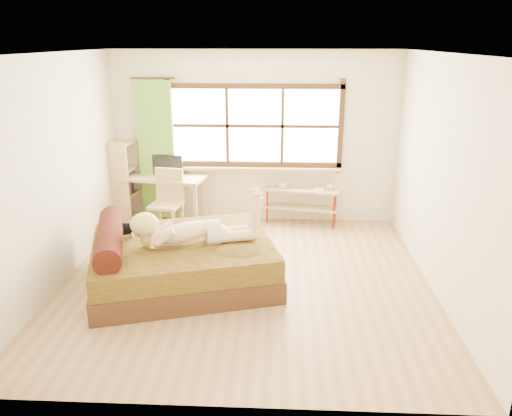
# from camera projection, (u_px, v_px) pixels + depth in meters

# --- Properties ---
(floor) EXTENTS (4.50, 4.50, 0.00)m
(floor) POSITION_uv_depth(u_px,v_px,m) (246.00, 280.00, 6.19)
(floor) COLOR #9E754C
(floor) RESTS_ON ground
(ceiling) EXTENTS (4.50, 4.50, 0.00)m
(ceiling) POSITION_uv_depth(u_px,v_px,m) (244.00, 53.00, 5.32)
(ceiling) COLOR white
(ceiling) RESTS_ON wall_back
(wall_back) EXTENTS (4.50, 0.00, 4.50)m
(wall_back) POSITION_uv_depth(u_px,v_px,m) (255.00, 138.00, 7.89)
(wall_back) COLOR silver
(wall_back) RESTS_ON floor
(wall_front) EXTENTS (4.50, 0.00, 4.50)m
(wall_front) POSITION_uv_depth(u_px,v_px,m) (223.00, 255.00, 3.63)
(wall_front) COLOR silver
(wall_front) RESTS_ON floor
(wall_left) EXTENTS (0.00, 4.50, 4.50)m
(wall_left) POSITION_uv_depth(u_px,v_px,m) (54.00, 173.00, 5.86)
(wall_left) COLOR silver
(wall_left) RESTS_ON floor
(wall_right) EXTENTS (0.00, 4.50, 4.50)m
(wall_right) POSITION_uv_depth(u_px,v_px,m) (443.00, 178.00, 5.65)
(wall_right) COLOR silver
(wall_right) RESTS_ON floor
(window) EXTENTS (2.80, 0.16, 1.46)m
(window) POSITION_uv_depth(u_px,v_px,m) (255.00, 129.00, 7.81)
(window) COLOR #FFEDBF
(window) RESTS_ON wall_back
(curtain) EXTENTS (0.55, 0.10, 2.20)m
(curtain) POSITION_uv_depth(u_px,v_px,m) (157.00, 151.00, 7.91)
(curtain) COLOR #4E8825
(curtain) RESTS_ON wall_back
(bed) EXTENTS (2.53, 2.24, 0.81)m
(bed) POSITION_uv_depth(u_px,v_px,m) (179.00, 260.00, 6.07)
(bed) COLOR #372410
(bed) RESTS_ON floor
(woman) EXTENTS (1.55, 0.83, 0.64)m
(woman) POSITION_uv_depth(u_px,v_px,m) (193.00, 218.00, 5.84)
(woman) COLOR beige
(woman) RESTS_ON bed
(kitten) EXTENTS (0.34, 0.21, 0.26)m
(kitten) POSITION_uv_depth(u_px,v_px,m) (125.00, 227.00, 6.09)
(kitten) COLOR black
(kitten) RESTS_ON bed
(desk) EXTENTS (1.34, 0.79, 0.79)m
(desk) POSITION_uv_depth(u_px,v_px,m) (165.00, 183.00, 7.88)
(desk) COLOR tan
(desk) RESTS_ON floor
(monitor) EXTENTS (0.56, 0.17, 0.32)m
(monitor) POSITION_uv_depth(u_px,v_px,m) (164.00, 166.00, 7.84)
(monitor) COLOR black
(monitor) RESTS_ON desk
(chair) EXTENTS (0.51, 0.51, 0.99)m
(chair) POSITION_uv_depth(u_px,v_px,m) (168.00, 198.00, 7.58)
(chair) COLOR tan
(chair) RESTS_ON floor
(pipe_shelf) EXTENTS (1.20, 0.49, 0.66)m
(pipe_shelf) POSITION_uv_depth(u_px,v_px,m) (302.00, 198.00, 7.97)
(pipe_shelf) COLOR tan
(pipe_shelf) RESTS_ON floor
(cup) EXTENTS (0.14, 0.14, 0.10)m
(cup) POSITION_uv_depth(u_px,v_px,m) (283.00, 186.00, 7.93)
(cup) COLOR gray
(cup) RESTS_ON pipe_shelf
(book) EXTENTS (0.19, 0.24, 0.02)m
(book) POSITION_uv_depth(u_px,v_px,m) (314.00, 188.00, 7.92)
(book) COLOR gray
(book) RESTS_ON pipe_shelf
(bookshelf) EXTENTS (0.39, 0.61, 1.33)m
(bookshelf) POSITION_uv_depth(u_px,v_px,m) (126.00, 180.00, 8.05)
(bookshelf) COLOR tan
(bookshelf) RESTS_ON floor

